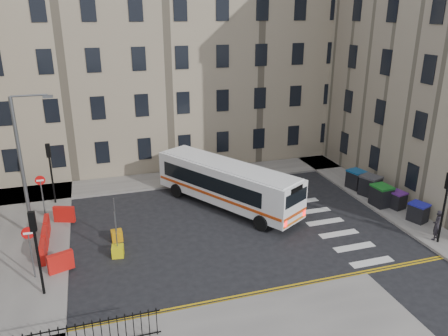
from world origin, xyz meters
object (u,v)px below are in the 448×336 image
wheelie_bin_e (356,179)px  pedestrian (437,225)px  streetlamp (22,167)px  wheelie_bin_d (370,186)px  bollard_yellow (117,236)px  bollard_chevron (118,251)px  wheelie_bin_b (397,200)px  wheelie_bin_a (418,212)px  bus (227,183)px  wheelie_bin_c (381,195)px

wheelie_bin_e → pedestrian: 7.92m
streetlamp → wheelie_bin_d: (21.85, -0.72, -3.47)m
bollard_yellow → pedestrian: bearing=-17.7°
streetlamp → bollard_yellow: size_ratio=13.57×
streetlamp → wheelie_bin_e: 21.99m
bollard_chevron → wheelie_bin_d: bearing=9.0°
bollard_chevron → wheelie_bin_b: bearing=1.5°
wheelie_bin_b → wheelie_bin_d: size_ratio=0.73×
wheelie_bin_b → bollard_chevron: wheelie_bin_b is taller
wheelie_bin_a → bollard_chevron: bearing=155.0°
wheelie_bin_e → pedestrian: bearing=-104.3°
wheelie_bin_e → bollard_chevron: bearing=179.7°
wheelie_bin_b → wheelie_bin_d: 2.34m
bollard_yellow → streetlamp: bearing=159.3°
bollard_yellow → bollard_chevron: (-0.09, -1.75, 0.00)m
bus → wheelie_bin_c: bearing=-49.1°
wheelie_bin_d → bollard_chevron: 17.60m
wheelie_bin_b → pedestrian: pedestrian is taller
streetlamp → bollard_chevron: bearing=-37.8°
bus → wheelie_bin_b: size_ratio=8.82×
streetlamp → bollard_yellow: bearing=-20.7°
bus → bollard_yellow: (-7.33, -2.54, -1.38)m
wheelie_bin_c → wheelie_bin_e: bearing=82.8°
wheelie_bin_b → wheelie_bin_c: bearing=128.1°
wheelie_bin_d → wheelie_bin_e: wheelie_bin_d is taller
wheelie_bin_e → bollard_chevron: wheelie_bin_e is taller
wheelie_bin_c → pedestrian: bearing=-93.2°
wheelie_bin_e → pedestrian: (-0.04, -7.92, 0.21)m
streetlamp → pedestrian: size_ratio=4.61×
wheelie_bin_a → wheelie_bin_e: size_ratio=0.91×
wheelie_bin_a → bollard_chevron: 17.87m
wheelie_bin_a → wheelie_bin_b: wheelie_bin_a is taller
wheelie_bin_b → wheelie_bin_c: size_ratio=0.85×
wheelie_bin_a → wheelie_bin_e: bearing=75.8°
wheelie_bin_c → pedestrian: (0.11, -4.80, 0.19)m
streetlamp → bus: bearing=3.9°
streetlamp → wheelie_bin_d: streetlamp is taller
bollard_yellow → bus: bearing=19.2°
wheelie_bin_c → bollard_chevron: 17.10m
wheelie_bin_d → pedestrian: bearing=-114.0°
pedestrian → bollard_chevron: (-17.16, 3.72, -0.73)m
wheelie_bin_d → bollard_yellow: 17.32m
pedestrian → wheelie_bin_e: bearing=-118.6°
wheelie_bin_a → pedestrian: bearing=-126.3°
bollard_chevron → streetlamp: bearing=142.2°
wheelie_bin_c → bollard_yellow: (-16.97, 0.66, -0.55)m
wheelie_bin_c → wheelie_bin_d: bearing=74.9°
bollard_yellow → bollard_chevron: size_ratio=1.00×
streetlamp → wheelie_bin_b: (22.29, -3.01, -3.62)m
wheelie_bin_a → wheelie_bin_c: bearing=85.8°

